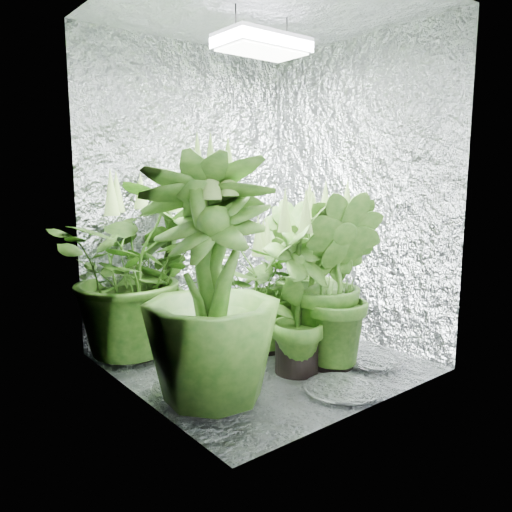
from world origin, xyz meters
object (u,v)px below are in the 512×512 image
at_px(plant_d, 211,283).
at_px(circulation_fan, 309,312).
at_px(plant_a, 133,270).
at_px(plant_b, 170,267).
at_px(plant_f, 297,289).
at_px(plant_e, 265,288).
at_px(grow_lamp, 262,44).
at_px(plant_c, 298,274).
at_px(plant_g, 332,281).

relative_size(plant_d, circulation_fan, 3.42).
bearing_deg(plant_d, plant_a, 90.57).
height_order(plant_a, plant_b, plant_a).
relative_size(plant_a, plant_f, 1.13).
bearing_deg(plant_d, plant_e, 32.08).
bearing_deg(circulation_fan, plant_d, -143.81).
distance_m(grow_lamp, plant_b, 1.45).
xyz_separation_m(plant_f, circulation_fan, (0.54, 0.45, -0.32)).
relative_size(plant_b, plant_e, 1.31).
relative_size(plant_e, circulation_fan, 2.29).
relative_size(grow_lamp, circulation_fan, 1.31).
relative_size(plant_d, plant_e, 1.50).
xyz_separation_m(grow_lamp, plant_a, (-0.55, 0.56, -1.28)).
height_order(plant_a, plant_e, plant_a).
xyz_separation_m(plant_b, plant_e, (0.44, -0.44, -0.12)).
bearing_deg(plant_a, circulation_fan, -17.75).
bearing_deg(plant_e, circulation_fan, 5.82).
bearing_deg(plant_f, plant_d, -176.99).
bearing_deg(plant_a, grow_lamp, -45.10).
bearing_deg(plant_c, circulation_fan, 18.16).
xyz_separation_m(grow_lamp, plant_f, (0.05, -0.26, -1.34)).
bearing_deg(plant_b, plant_a, -174.37).
bearing_deg(plant_g, plant_d, 178.99).
distance_m(grow_lamp, plant_f, 1.37).
height_order(grow_lamp, plant_a, grow_lamp).
bearing_deg(plant_d, plant_b, 73.72).
relative_size(plant_b, plant_d, 0.88).
bearing_deg(plant_f, grow_lamp, 100.66).
bearing_deg(plant_f, plant_b, 112.11).
xyz_separation_m(plant_c, plant_g, (-0.15, -0.44, 0.04)).
xyz_separation_m(plant_d, plant_e, (0.69, 0.43, -0.20)).
height_order(plant_d, circulation_fan, plant_d).
relative_size(grow_lamp, plant_f, 0.48).
bearing_deg(plant_g, plant_b, 122.95).
bearing_deg(plant_c, plant_b, 148.48).
bearing_deg(plant_c, plant_f, -134.07).
height_order(plant_b, plant_c, plant_b).
bearing_deg(plant_g, grow_lamp, 132.94).
height_order(grow_lamp, plant_f, grow_lamp).
bearing_deg(grow_lamp, plant_g, -47.06).
bearing_deg(circulation_fan, plant_c, -148.49).
distance_m(plant_b, circulation_fan, 1.03).
bearing_deg(plant_g, plant_a, 134.23).
distance_m(plant_a, plant_d, 0.85).
distance_m(plant_a, plant_b, 0.26).
distance_m(plant_b, plant_d, 0.91).
bearing_deg(grow_lamp, plant_a, 134.90).
distance_m(plant_d, circulation_fan, 1.31).
bearing_deg(plant_g, plant_e, 107.02).
distance_m(plant_c, plant_d, 1.08).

